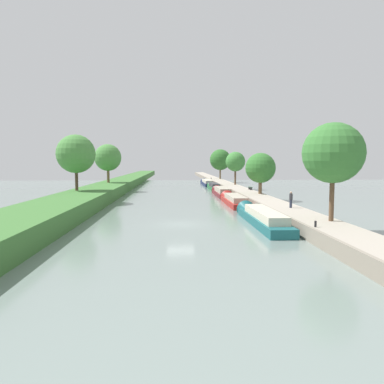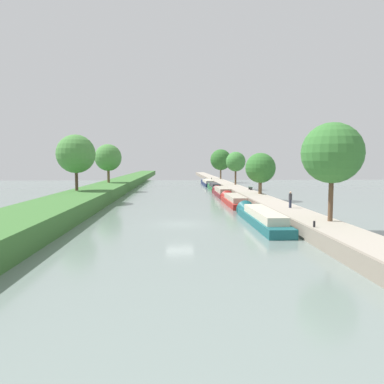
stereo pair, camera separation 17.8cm
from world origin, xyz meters
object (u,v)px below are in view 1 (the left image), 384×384
(mooring_bollard_near, at_px, (315,224))
(narrowboat_teal, at_px, (261,217))
(narrowboat_maroon, at_px, (221,192))
(park_bench, at_px, (250,188))
(narrowboat_red, at_px, (234,200))
(person_walking, at_px, (291,199))
(mooring_bollard_far, at_px, (211,178))
(narrowboat_navy, at_px, (207,183))
(narrowboat_green, at_px, (214,187))

(mooring_bollard_near, bearing_deg, narrowboat_teal, 104.50)
(narrowboat_maroon, xyz_separation_m, park_bench, (4.67, -1.52, 0.82))
(narrowboat_red, height_order, person_walking, person_walking)
(mooring_bollard_near, distance_m, mooring_bollard_far, 71.74)
(narrowboat_red, relative_size, narrowboat_maroon, 0.99)
(narrowboat_red, height_order, narrowboat_navy, narrowboat_red)
(narrowboat_navy, distance_m, park_bench, 29.94)
(park_bench, bearing_deg, mooring_bollard_near, -94.47)
(mooring_bollard_near, bearing_deg, narrowboat_maroon, 93.11)
(narrowboat_maroon, distance_m, person_walking, 25.62)
(narrowboat_maroon, bearing_deg, narrowboat_navy, 89.86)
(person_walking, distance_m, park_bench, 23.81)
(person_walking, bearing_deg, narrowboat_navy, 93.91)
(mooring_bollard_near, xyz_separation_m, mooring_bollard_far, (0.00, 71.74, 0.00))
(narrowboat_teal, bearing_deg, narrowboat_navy, 89.86)
(mooring_bollard_near, height_order, park_bench, park_bench)
(park_bench, bearing_deg, mooring_bollard_far, 94.17)
(mooring_bollard_far, bearing_deg, person_walking, -88.35)
(narrowboat_maroon, height_order, person_walking, person_walking)
(narrowboat_maroon, relative_size, mooring_bollard_near, 28.40)
(narrowboat_navy, height_order, park_bench, park_bench)
(mooring_bollard_far, bearing_deg, narrowboat_green, -94.62)
(narrowboat_maroon, bearing_deg, park_bench, -18.09)
(narrowboat_green, relative_size, narrowboat_navy, 0.70)
(narrowboat_green, xyz_separation_m, person_walking, (3.55, -38.80, 1.38))
(park_bench, bearing_deg, narrowboat_maroon, 161.91)
(narrowboat_red, distance_m, person_walking, 12.97)
(narrowboat_green, xyz_separation_m, park_bench, (4.50, -15.01, 0.85))
(narrowboat_green, xyz_separation_m, mooring_bollard_far, (1.79, 22.12, 0.73))
(narrowboat_maroon, relative_size, narrowboat_navy, 0.77)
(mooring_bollard_near, distance_m, park_bench, 34.71)
(mooring_bollard_far, height_order, park_bench, park_bench)
(narrowboat_teal, height_order, person_walking, person_walking)
(narrowboat_maroon, bearing_deg, mooring_bollard_far, 86.85)
(narrowboat_green, relative_size, park_bench, 7.77)
(narrowboat_navy, relative_size, mooring_bollard_near, 36.93)
(person_walking, relative_size, park_bench, 1.11)
(narrowboat_teal, xyz_separation_m, narrowboat_green, (0.24, 41.77, -0.05))
(narrowboat_teal, height_order, mooring_bollard_near, mooring_bollard_near)
(mooring_bollard_far, distance_m, park_bench, 37.23)
(narrowboat_maroon, relative_size, person_walking, 7.70)
(narrowboat_red, bearing_deg, mooring_bollard_near, -85.02)
(narrowboat_red, distance_m, park_bench, 12.42)
(narrowboat_maroon, bearing_deg, narrowboat_teal, -90.14)
(narrowboat_green, bearing_deg, park_bench, -73.33)
(narrowboat_teal, bearing_deg, mooring_bollard_near, -75.50)
(narrowboat_teal, height_order, narrowboat_green, narrowboat_teal)
(narrowboat_maroon, relative_size, narrowboat_green, 1.10)
(person_walking, height_order, park_bench, person_walking)
(person_walking, xyz_separation_m, mooring_bollard_far, (-1.76, 60.92, -0.65))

